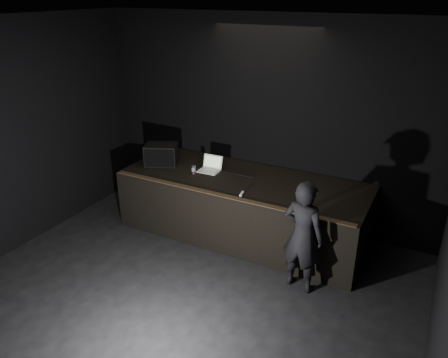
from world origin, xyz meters
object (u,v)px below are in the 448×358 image
stage_riser (243,206)px  stage_monitor (161,154)px  person (303,236)px  laptop (211,167)px  beer_can (194,170)px

stage_riser → stage_monitor: stage_monitor is taller
stage_riser → person: 1.66m
stage_monitor → laptop: 0.91m
stage_monitor → beer_can: stage_monitor is taller
beer_can → person: 2.30m
beer_can → stage_monitor: bearing=171.8°
person → laptop: bearing=-17.9°
stage_monitor → person: 3.02m
stage_riser → beer_can: 1.02m
laptop → person: (1.97, -1.02, -0.26)m
stage_monitor → person: (2.86, -0.86, -0.38)m
stage_monitor → person: bearing=-40.3°
laptop → beer_can: laptop is taller
laptop → beer_can: 0.31m
stage_monitor → person: size_ratio=0.40×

